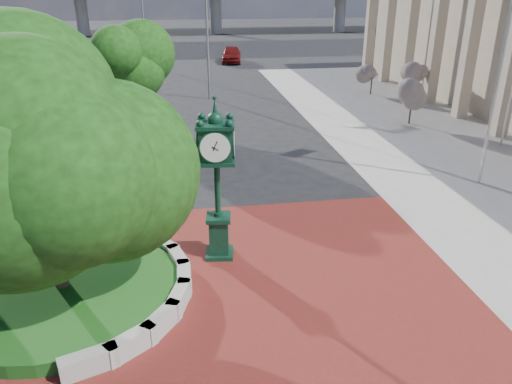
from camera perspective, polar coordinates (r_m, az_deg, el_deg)
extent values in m
plane|color=black|center=(14.38, -0.88, -10.15)|extent=(200.00, 200.00, 0.00)
cube|color=maroon|center=(13.55, -0.26, -12.38)|extent=(12.00, 12.00, 0.04)
cube|color=#9E9B93|center=(11.93, -18.53, -18.05)|extent=(1.29, 0.76, 0.54)
cube|color=#9E9B93|center=(12.15, -14.08, -16.55)|extent=(1.20, 1.04, 0.54)
cube|color=#9E9B93|center=(12.65, -10.72, -14.41)|extent=(1.00, 1.22, 0.54)
cube|color=#9E9B93|center=(13.34, -8.78, -12.03)|extent=(0.71, 1.30, 0.54)
cube|color=#9E9B93|center=(14.13, -8.24, -9.77)|extent=(0.35, 1.25, 0.54)
cube|color=#9E9B93|center=(14.95, -8.90, -7.81)|extent=(0.71, 1.30, 0.54)
cube|color=#9E9B93|center=(15.72, -10.53, -6.28)|extent=(1.00, 1.22, 0.54)
cube|color=#9E9B93|center=(16.39, -12.86, -5.21)|extent=(1.20, 1.04, 0.54)
cube|color=#9E9B93|center=(16.89, -15.67, -4.62)|extent=(1.29, 0.76, 0.54)
cylinder|color=#174112|center=(14.56, -21.12, -10.53)|extent=(6.10, 6.10, 0.40)
cylinder|color=#9E9B93|center=(83.12, -19.29, 18.59)|extent=(1.80, 1.80, 6.00)
cylinder|color=#9E9B93|center=(82.31, -4.64, 19.69)|extent=(1.80, 1.80, 6.00)
cylinder|color=#9E9B93|center=(86.27, 9.55, 19.62)|extent=(1.80, 1.80, 6.00)
cylinder|color=#38281C|center=(14.11, -21.63, -7.52)|extent=(0.36, 0.36, 2.17)
sphere|color=#17360E|center=(13.04, -23.32, 2.58)|extent=(5.20, 5.20, 5.20)
cylinder|color=#38281C|center=(30.78, -13.32, 9.53)|extent=(0.36, 0.36, 1.92)
sphere|color=#17360E|center=(30.35, -13.72, 13.72)|extent=(4.40, 4.40, 4.40)
cube|color=black|center=(15.57, -4.18, -7.03)|extent=(0.93, 0.93, 0.17)
cube|color=black|center=(15.26, -4.25, -4.94)|extent=(0.64, 0.64, 1.14)
cube|color=black|center=(14.98, -4.32, -2.91)|extent=(0.81, 0.81, 0.12)
cylinder|color=black|center=(14.60, -4.43, 0.42)|extent=(0.18, 0.18, 1.76)
cube|color=black|center=(14.11, -4.60, 5.70)|extent=(1.04, 1.04, 0.93)
cylinder|color=white|center=(13.65, -4.69, 5.09)|extent=(0.83, 0.16, 0.83)
cylinder|color=white|center=(14.58, -4.53, 6.28)|extent=(0.83, 0.16, 0.83)
cylinder|color=white|center=(14.14, -6.59, 5.66)|extent=(0.16, 0.83, 0.83)
cylinder|color=white|center=(14.10, -2.62, 5.73)|extent=(0.16, 0.83, 0.83)
sphere|color=black|center=(13.93, -4.69, 8.22)|extent=(0.46, 0.46, 0.46)
cone|color=black|center=(13.85, -4.73, 9.59)|extent=(0.19, 0.19, 0.52)
imported|color=#5D0E0D|center=(52.94, -2.83, 15.44)|extent=(2.51, 4.92, 1.61)
cylinder|color=silver|center=(21.68, 26.42, 14.04)|extent=(0.13, 0.13, 10.65)
cylinder|color=slate|center=(35.65, -5.60, 17.66)|extent=(0.16, 0.16, 9.07)
cylinder|color=slate|center=(51.10, -12.77, 18.89)|extent=(0.16, 0.16, 9.11)
cylinder|color=#38281C|center=(30.95, 17.18, 8.50)|extent=(0.10, 0.10, 1.20)
sphere|color=#A85498|center=(30.73, 17.40, 10.30)|extent=(1.20, 1.20, 1.20)
cylinder|color=#38281C|center=(36.40, 17.50, 10.55)|extent=(0.10, 0.10, 1.20)
sphere|color=#A85498|center=(36.21, 17.69, 12.09)|extent=(1.20, 1.20, 1.20)
cylinder|color=#38281C|center=(38.52, 13.03, 11.67)|extent=(0.10, 0.10, 1.20)
sphere|color=#A85498|center=(38.34, 13.16, 13.13)|extent=(1.20, 1.20, 1.20)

